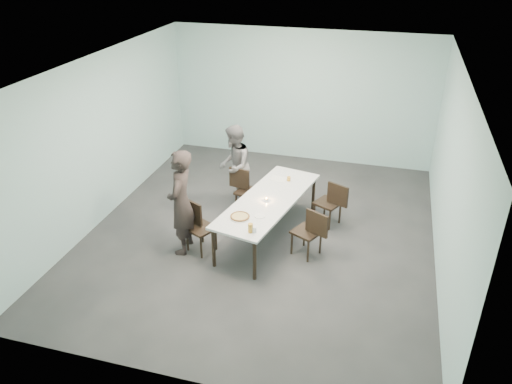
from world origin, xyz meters
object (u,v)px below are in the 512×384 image
(chair_far_left, at_px, (244,187))
(tealight, at_px, (266,200))
(amber_tumbler, at_px, (289,179))
(pizza, at_px, (240,217))
(chair_near_left, at_px, (198,223))
(diner_near, at_px, (181,202))
(table, at_px, (268,202))
(water_tumbler, at_px, (254,229))
(chair_near_right, at_px, (311,230))
(chair_far_right, at_px, (332,201))
(beer_glass, at_px, (250,228))
(side_plate, at_px, (260,216))
(diner_far, at_px, (234,166))

(chair_far_left, distance_m, tealight, 1.09)
(amber_tumbler, bearing_deg, pizza, -107.26)
(chair_near_left, relative_size, diner_near, 0.48)
(table, bearing_deg, water_tumbler, -87.38)
(chair_far_left, height_order, pizza, chair_far_left)
(pizza, bearing_deg, chair_near_right, 16.84)
(chair_far_right, bearing_deg, beer_glass, 86.26)
(beer_glass, bearing_deg, chair_near_left, 158.27)
(chair_near_left, xyz_separation_m, beer_glass, (1.04, -0.42, 0.32))
(table, height_order, amber_tumbler, amber_tumbler)
(pizza, distance_m, amber_tumbler, 1.59)
(table, distance_m, chair_far_left, 1.03)
(chair_near_right, bearing_deg, pizza, 43.52)
(chair_near_right, bearing_deg, beer_glass, 67.52)
(chair_near_left, height_order, pizza, chair_near_left)
(beer_glass, bearing_deg, side_plate, 89.04)
(table, height_order, pizza, pizza)
(diner_near, height_order, pizza, diner_near)
(chair_near_right, relative_size, chair_far_right, 1.00)
(chair_near_right, relative_size, amber_tumbler, 10.88)
(chair_near_right, height_order, diner_near, diner_near)
(chair_far_right, bearing_deg, chair_near_left, 59.55)
(chair_near_left, relative_size, side_plate, 4.83)
(chair_near_left, height_order, chair_far_right, same)
(side_plate, xyz_separation_m, tealight, (-0.03, 0.53, 0.02))
(chair_far_right, relative_size, amber_tumbler, 10.88)
(table, height_order, chair_far_left, chair_far_left)
(chair_near_left, distance_m, chair_far_right, 2.48)
(tealight, bearing_deg, chair_far_right, 35.86)
(diner_near, xyz_separation_m, tealight, (1.25, 0.72, -0.14))
(tealight, bearing_deg, side_plate, -86.90)
(amber_tumbler, bearing_deg, beer_glass, -95.62)
(table, xyz_separation_m, pizza, (-0.28, -0.74, 0.08))
(water_tumbler, height_order, tealight, water_tumbler)
(chair_near_right, height_order, pizza, chair_near_right)
(chair_near_left, bearing_deg, table, 60.27)
(chair_near_right, xyz_separation_m, chair_far_right, (0.19, 1.08, 0.00))
(chair_far_left, height_order, amber_tumbler, chair_far_left)
(chair_far_left, xyz_separation_m, tealight, (0.65, -0.84, 0.27))
(pizza, height_order, tealight, tealight)
(diner_near, distance_m, tealight, 1.45)
(diner_far, height_order, water_tumbler, diner_far)
(chair_far_left, relative_size, diner_near, 0.48)
(diner_far, bearing_deg, water_tumbler, 14.74)
(beer_glass, bearing_deg, table, 90.17)
(chair_near_left, xyz_separation_m, tealight, (1.02, 0.62, 0.27))
(side_plate, height_order, beer_glass, beer_glass)
(diner_near, bearing_deg, chair_near_left, 105.84)
(water_tumbler, distance_m, amber_tumbler, 1.87)
(diner_near, relative_size, pizza, 5.36)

